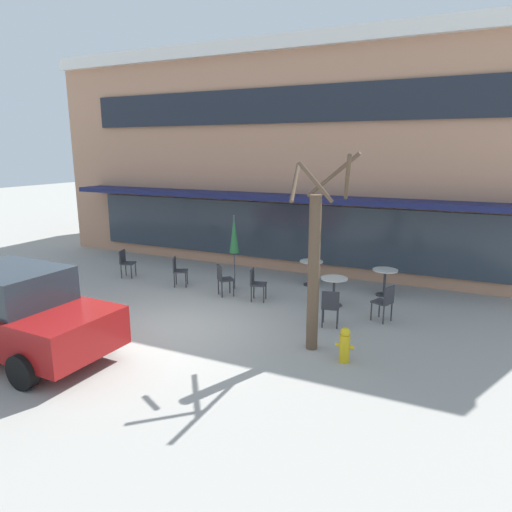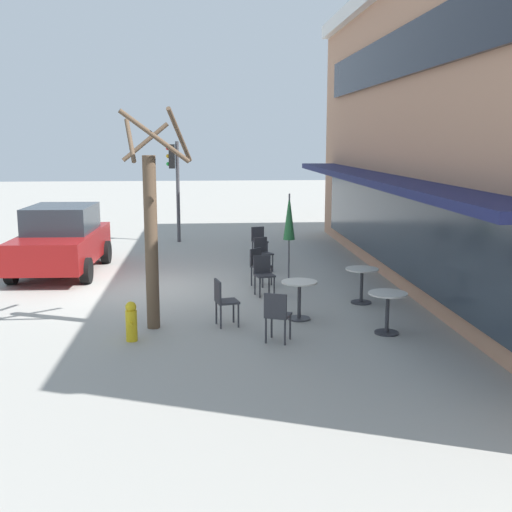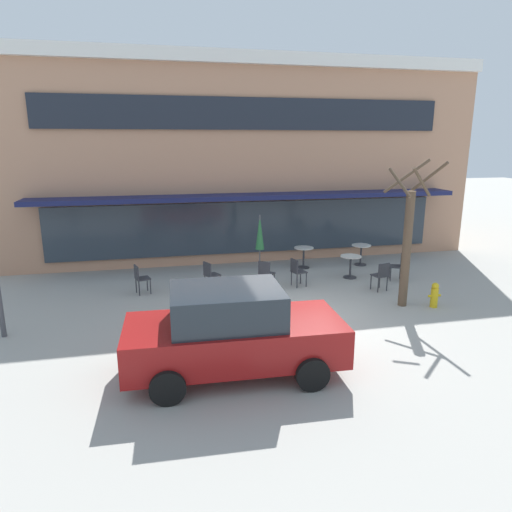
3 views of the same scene
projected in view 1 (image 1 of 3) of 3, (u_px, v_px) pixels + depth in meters
The scene contains 15 objects.
ground_plane at pixel (171, 330), 10.44m from camera, with size 80.00×80.00×0.00m, color #9E9B93.
building_facade at pixel (314, 157), 18.35m from camera, with size 17.99×9.10×7.49m.
cafe_table_near_wall at pixel (334, 287), 11.98m from camera, with size 0.70×0.70×0.76m.
cafe_table_streetside at pixel (311, 269), 13.79m from camera, with size 0.70×0.70×0.76m.
cafe_table_by_tree at pixel (385, 278), 12.81m from camera, with size 0.70×0.70×0.76m.
patio_umbrella_green_folded at pixel (234, 235), 13.19m from camera, with size 0.28×0.28×2.20m.
cafe_chair_0 at pixel (385, 301), 10.86m from camera, with size 0.52×0.52×0.89m.
cafe_chair_1 at pixel (256, 282), 12.38m from camera, with size 0.49×0.49×0.89m.
cafe_chair_2 at pixel (126, 261), 14.66m from camera, with size 0.50×0.50×0.89m.
cafe_chair_3 at pixel (330, 305), 10.53m from camera, with size 0.48×0.48×0.89m.
cafe_chair_4 at pixel (178, 269), 13.70m from camera, with size 0.54×0.54×0.89m.
cafe_chair_5 at pixel (223, 278), 12.79m from camera, with size 0.57×0.57×0.89m.
parked_sedan at pixel (16, 312), 9.08m from camera, with size 4.26×2.13×1.76m.
street_tree at pixel (315, 261), 9.08m from camera, with size 1.30×1.29×4.00m.
fire_hydrant at pixel (345, 345), 8.82m from camera, with size 0.36×0.20×0.71m.
Camera 1 is at (5.96, -7.99, 4.04)m, focal length 32.00 mm.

